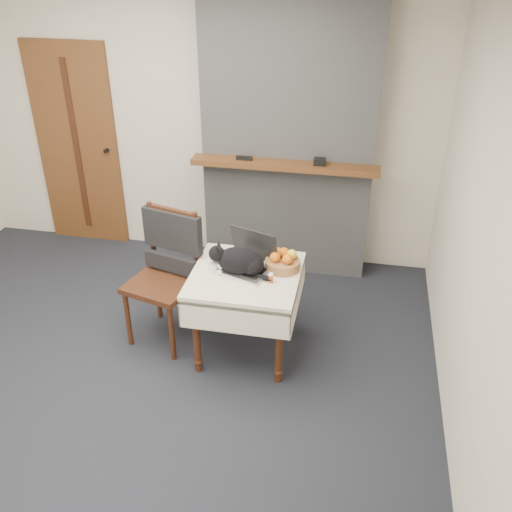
{
  "coord_description": "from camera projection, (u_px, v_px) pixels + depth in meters",
  "views": [
    {
      "loc": [
        1.56,
        -2.95,
        2.86
      ],
      "look_at": [
        0.89,
        0.41,
        0.88
      ],
      "focal_mm": 40.0,
      "sensor_mm": 36.0,
      "label": 1
    }
  ],
  "objects": [
    {
      "name": "ground",
      "position": [
        127.0,
        375.0,
        4.2
      ],
      "size": [
        4.5,
        4.5,
        0.0
      ],
      "primitive_type": "plane",
      "color": "black",
      "rests_on": "ground"
    },
    {
      "name": "room_shell",
      "position": [
        124.0,
        122.0,
        3.71
      ],
      "size": [
        4.52,
        4.01,
        2.61
      ],
      "color": "beige",
      "rests_on": "ground"
    },
    {
      "name": "door",
      "position": [
        78.0,
        147.0,
        5.58
      ],
      "size": [
        0.82,
        0.1,
        2.0
      ],
      "color": "brown",
      "rests_on": "ground"
    },
    {
      "name": "chimney",
      "position": [
        289.0,
        134.0,
        4.97
      ],
      "size": [
        1.62,
        0.48,
        2.6
      ],
      "color": "gray",
      "rests_on": "ground"
    },
    {
      "name": "side_table",
      "position": [
        246.0,
        286.0,
        4.16
      ],
      "size": [
        0.78,
        0.78,
        0.7
      ],
      "color": "#3C2010",
      "rests_on": "ground"
    },
    {
      "name": "laptop",
      "position": [
        248.0,
        259.0,
        4.14
      ],
      "size": [
        0.46,
        0.43,
        0.28
      ],
      "rotation": [
        0.0,
        0.0,
        -0.34
      ],
      "color": "#B7B7BC",
      "rests_on": "side_table"
    },
    {
      "name": "cat",
      "position": [
        240.0,
        261.0,
        4.06
      ],
      "size": [
        0.48,
        0.21,
        0.23
      ],
      "rotation": [
        0.0,
        0.0,
        0.07
      ],
      "color": "black",
      "rests_on": "side_table"
    },
    {
      "name": "cream_jar",
      "position": [
        213.0,
        268.0,
        4.1
      ],
      "size": [
        0.07,
        0.07,
        0.07
      ],
      "primitive_type": "cylinder",
      "color": "silver",
      "rests_on": "side_table"
    },
    {
      "name": "pill_bottle",
      "position": [
        271.0,
        278.0,
        3.98
      ],
      "size": [
        0.03,
        0.03,
        0.07
      ],
      "color": "#AF3D15",
      "rests_on": "side_table"
    },
    {
      "name": "fruit_basket",
      "position": [
        283.0,
        261.0,
        4.14
      ],
      "size": [
        0.25,
        0.25,
        0.14
      ],
      "color": "#9F7640",
      "rests_on": "side_table"
    },
    {
      "name": "desk_clutter",
      "position": [
        265.0,
        273.0,
        4.11
      ],
      "size": [
        0.14,
        0.05,
        0.01
      ],
      "primitive_type": "cube",
      "rotation": [
        0.0,
        0.0,
        0.23
      ],
      "color": "black",
      "rests_on": "side_table"
    },
    {
      "name": "chair",
      "position": [
        168.0,
        258.0,
        4.34
      ],
      "size": [
        0.59,
        0.58,
        1.06
      ],
      "rotation": [
        0.0,
        0.0,
        -0.27
      ],
      "color": "#3C2010",
      "rests_on": "ground"
    }
  ]
}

